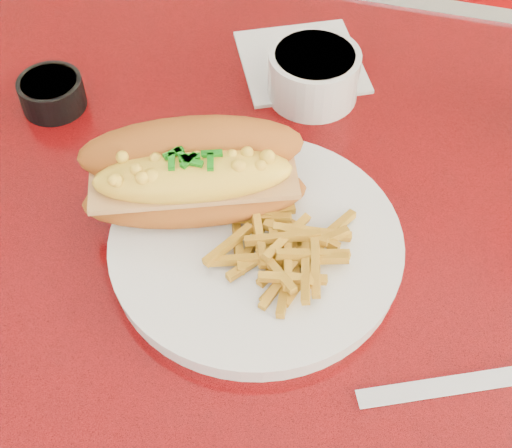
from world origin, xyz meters
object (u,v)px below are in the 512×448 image
(dinner_plate, at_px, (256,245))
(gravy_ramekin, at_px, (314,73))
(diner_table, at_px, (296,334))
(booth_bench_far, at_px, (378,89))
(mac_hoagie, at_px, (193,173))
(knife, at_px, (509,377))
(sauce_cup_left, at_px, (52,92))
(fork, at_px, (324,224))

(dinner_plate, height_order, gravy_ramekin, gravy_ramekin)
(diner_table, relative_size, dinner_plate, 3.72)
(booth_bench_far, height_order, mac_hoagie, booth_bench_far)
(mac_hoagie, distance_m, knife, 0.31)
(dinner_plate, height_order, mac_hoagie, mac_hoagie)
(diner_table, distance_m, sauce_cup_left, 0.37)
(booth_bench_far, bearing_deg, fork, -89.01)
(gravy_ramekin, bearing_deg, sauce_cup_left, -160.76)
(mac_hoagie, xyz_separation_m, fork, (0.12, 0.00, -0.04))
(diner_table, bearing_deg, fork, 42.14)
(diner_table, xyz_separation_m, fork, (0.01, 0.01, 0.18))
(dinner_plate, distance_m, sauce_cup_left, 0.29)
(fork, relative_size, knife, 0.72)
(booth_bench_far, distance_m, gravy_ramekin, 0.80)
(knife, bearing_deg, booth_bench_far, 77.01)
(gravy_ramekin, xyz_separation_m, sauce_cup_left, (-0.26, -0.09, -0.01))
(mac_hoagie, distance_m, fork, 0.12)
(fork, xyz_separation_m, sauce_cup_left, (-0.31, 0.10, 0.00))
(mac_hoagie, relative_size, fork, 1.56)
(diner_table, bearing_deg, sauce_cup_left, 159.74)
(diner_table, distance_m, booth_bench_far, 0.87)
(mac_hoagie, bearing_deg, diner_table, -25.59)
(dinner_plate, height_order, knife, dinner_plate)
(mac_hoagie, xyz_separation_m, knife, (0.29, -0.09, -0.05))
(knife, bearing_deg, sauce_cup_left, 133.18)
(mac_hoagie, height_order, gravy_ramekin, mac_hoagie)
(booth_bench_far, relative_size, knife, 6.15)
(fork, relative_size, gravy_ramekin, 1.27)
(fork, bearing_deg, knife, -147.25)
(fork, xyz_separation_m, gravy_ramekin, (-0.05, 0.19, 0.01))
(gravy_ramekin, distance_m, knife, 0.36)
(booth_bench_far, height_order, knife, booth_bench_far)
(diner_table, xyz_separation_m, booth_bench_far, (0.00, 0.81, -0.32))
(sauce_cup_left, xyz_separation_m, knife, (0.48, -0.20, -0.02))
(dinner_plate, distance_m, mac_hoagie, 0.08)
(booth_bench_far, xyz_separation_m, sauce_cup_left, (-0.30, -0.70, 0.50))
(fork, distance_m, sauce_cup_left, 0.33)
(booth_bench_far, xyz_separation_m, dinner_plate, (-0.04, -0.83, 0.49))
(fork, bearing_deg, booth_bench_far, -25.99)
(sauce_cup_left, bearing_deg, knife, -22.23)
(booth_bench_far, xyz_separation_m, mac_hoagie, (-0.10, -0.80, 0.54))
(diner_table, bearing_deg, knife, -25.31)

